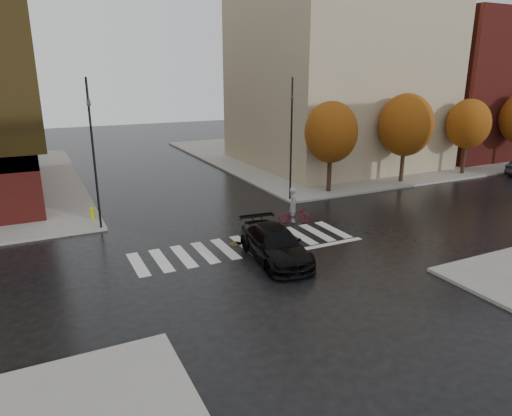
{
  "coord_description": "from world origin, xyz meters",
  "views": [
    {
      "loc": [
        -9.22,
        -19.47,
        8.61
      ],
      "look_at": [
        0.53,
        0.3,
        2.0
      ],
      "focal_mm": 32.0,
      "sensor_mm": 36.0,
      "label": 1
    }
  ],
  "objects_px": {
    "sedan": "(275,244)",
    "traffic_light_nw": "(92,143)",
    "traffic_light_ne": "(291,130)",
    "fire_hydrant": "(92,212)",
    "cyclist": "(294,211)"
  },
  "relations": [
    {
      "from": "sedan",
      "to": "fire_hydrant",
      "type": "relative_size",
      "value": 7.33
    },
    {
      "from": "traffic_light_nw",
      "to": "fire_hydrant",
      "type": "height_order",
      "value": "traffic_light_nw"
    },
    {
      "from": "sedan",
      "to": "traffic_light_ne",
      "type": "bearing_deg",
      "value": 61.59
    },
    {
      "from": "traffic_light_nw",
      "to": "fire_hydrant",
      "type": "distance_m",
      "value": 4.76
    },
    {
      "from": "cyclist",
      "to": "fire_hydrant",
      "type": "bearing_deg",
      "value": 85.16
    },
    {
      "from": "cyclist",
      "to": "traffic_light_ne",
      "type": "relative_size",
      "value": 0.27
    },
    {
      "from": "traffic_light_nw",
      "to": "traffic_light_ne",
      "type": "xyz_separation_m",
      "value": [
        12.64,
        0.47,
        -0.06
      ]
    },
    {
      "from": "sedan",
      "to": "cyclist",
      "type": "relative_size",
      "value": 2.48
    },
    {
      "from": "sedan",
      "to": "traffic_light_ne",
      "type": "relative_size",
      "value": 0.66
    },
    {
      "from": "sedan",
      "to": "traffic_light_nw",
      "type": "relative_size",
      "value": 0.66
    },
    {
      "from": "cyclist",
      "to": "traffic_light_nw",
      "type": "bearing_deg",
      "value": 93.09
    },
    {
      "from": "traffic_light_nw",
      "to": "traffic_light_ne",
      "type": "height_order",
      "value": "traffic_light_nw"
    },
    {
      "from": "traffic_light_nw",
      "to": "traffic_light_ne",
      "type": "relative_size",
      "value": 1.01
    },
    {
      "from": "sedan",
      "to": "fire_hydrant",
      "type": "distance_m",
      "value": 12.16
    },
    {
      "from": "cyclist",
      "to": "traffic_light_nw",
      "type": "height_order",
      "value": "traffic_light_nw"
    }
  ]
}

